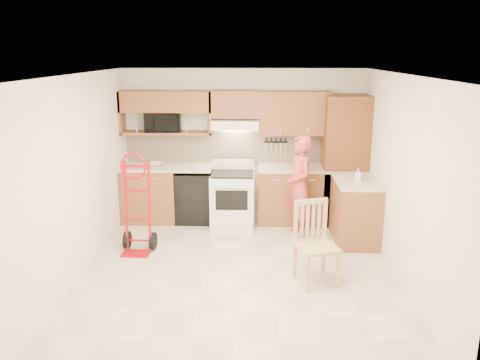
{
  "coord_description": "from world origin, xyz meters",
  "views": [
    {
      "loc": [
        0.18,
        -5.68,
        2.76
      ],
      "look_at": [
        0.0,
        0.5,
        1.1
      ],
      "focal_mm": 35.85,
      "sensor_mm": 36.0,
      "label": 1
    }
  ],
  "objects_px": {
    "hand_truck": "(136,209)",
    "range": "(232,195)",
    "dining_chair": "(317,244)",
    "person": "(299,186)",
    "microwave": "(163,122)"
  },
  "relations": [
    {
      "from": "dining_chair",
      "to": "range",
      "type": "bearing_deg",
      "value": 101.31
    },
    {
      "from": "range",
      "to": "hand_truck",
      "type": "distance_m",
      "value": 1.71
    },
    {
      "from": "range",
      "to": "person",
      "type": "distance_m",
      "value": 1.13
    },
    {
      "from": "range",
      "to": "dining_chair",
      "type": "height_order",
      "value": "range"
    },
    {
      "from": "hand_truck",
      "to": "dining_chair",
      "type": "xyz_separation_m",
      "value": [
        2.41,
        -0.87,
        -0.14
      ]
    },
    {
      "from": "range",
      "to": "hand_truck",
      "type": "relative_size",
      "value": 0.8
    },
    {
      "from": "hand_truck",
      "to": "range",
      "type": "bearing_deg",
      "value": 44.14
    },
    {
      "from": "hand_truck",
      "to": "dining_chair",
      "type": "height_order",
      "value": "hand_truck"
    },
    {
      "from": "hand_truck",
      "to": "dining_chair",
      "type": "distance_m",
      "value": 2.56
    },
    {
      "from": "range",
      "to": "dining_chair",
      "type": "bearing_deg",
      "value": -60.48
    },
    {
      "from": "person",
      "to": "dining_chair",
      "type": "relative_size",
      "value": 1.55
    },
    {
      "from": "microwave",
      "to": "dining_chair",
      "type": "relative_size",
      "value": 0.57
    },
    {
      "from": "person",
      "to": "microwave",
      "type": "bearing_deg",
      "value": -124.53
    },
    {
      "from": "person",
      "to": "dining_chair",
      "type": "height_order",
      "value": "person"
    },
    {
      "from": "dining_chair",
      "to": "person",
      "type": "bearing_deg",
      "value": 74.56
    }
  ]
}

